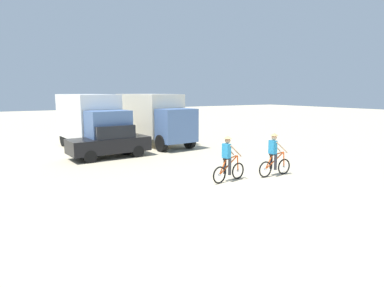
% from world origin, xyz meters
% --- Properties ---
extents(ground_plane, '(120.00, 120.00, 0.00)m').
position_xyz_m(ground_plane, '(0.00, 0.00, 0.00)').
color(ground_plane, beige).
extents(box_truck_white_box, '(2.87, 6.91, 3.35)m').
position_xyz_m(box_truck_white_box, '(-2.38, 11.82, 1.87)').
color(box_truck_white_box, white).
rests_on(box_truck_white_box, ground).
extents(box_truck_cream_rv, '(2.92, 6.92, 3.35)m').
position_xyz_m(box_truck_cream_rv, '(1.70, 11.66, 1.87)').
color(box_truck_cream_rv, beige).
rests_on(box_truck_cream_rv, ground).
extents(sedan_parked, '(4.31, 2.03, 1.76)m').
position_xyz_m(sedan_parked, '(-2.23, 8.71, 0.88)').
color(sedan_parked, black).
rests_on(sedan_parked, ground).
extents(cyclist_orange_shirt, '(1.72, 0.53, 1.82)m').
position_xyz_m(cyclist_orange_shirt, '(0.19, 1.50, 0.85)').
color(cyclist_orange_shirt, black).
rests_on(cyclist_orange_shirt, ground).
extents(cyclist_cowboy_hat, '(1.73, 0.52, 1.82)m').
position_xyz_m(cyclist_cowboy_hat, '(2.36, 1.19, 0.85)').
color(cyclist_cowboy_hat, black).
rests_on(cyclist_cowboy_hat, ground).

